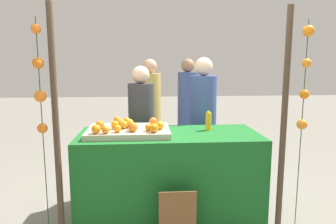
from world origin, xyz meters
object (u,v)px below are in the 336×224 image
Objects in this scene: orange_0 at (153,121)px; juice_bottle at (208,121)px; vendor_left at (141,134)px; vendor_right at (203,129)px; stall_counter at (169,175)px; chalkboard_sign at (178,219)px; orange_1 at (96,129)px.

juice_bottle reaches higher than orange_0.
vendor_left is 0.94× the size of vendor_right.
stall_counter is 0.60m from chalkboard_sign.
juice_bottle is at bearing -94.79° from vendor_right.
orange_1 is 0.43× the size of juice_bottle.
juice_bottle is at bearing 16.72° from orange_1.
juice_bottle is 1.10m from chalkboard_sign.
vendor_left reaches higher than chalkboard_sign.
vendor_right is at bearing 55.52° from stall_counter.
orange_1 is at bearing -146.64° from orange_0.
orange_1 is at bearing 155.81° from chalkboard_sign.
juice_bottle reaches higher than orange_1.
juice_bottle reaches higher than stall_counter.
vendor_right is (0.46, 1.28, 0.54)m from chalkboard_sign.
vendor_right is (0.49, 0.71, 0.34)m from stall_counter.
stall_counter is 1.10× the size of vendor_right.
orange_0 is 0.90m from vendor_right.
orange_1 is (-0.55, -0.36, 0.00)m from orange_0.
orange_0 is at bearing 105.60° from chalkboard_sign.
vendor_left reaches higher than juice_bottle.
stall_counter is at bearing -124.48° from vendor_right.
vendor_left is at bearing 104.03° from orange_0.
juice_bottle is (0.60, -0.02, -0.00)m from orange_0.
juice_bottle is 0.40× the size of chalkboard_sign.
stall_counter is 0.93m from orange_1.
chalkboard_sign is at bearing -109.68° from vendor_right.
vendor_left is at bearing 104.92° from chalkboard_sign.
juice_bottle is at bearing 14.82° from stall_counter.
orange_0 is at bearing -138.37° from vendor_right.
chalkboard_sign is at bearing -75.08° from vendor_left.
stall_counter is 21.88× the size of orange_0.
chalkboard_sign is (0.19, -0.70, -0.76)m from orange_0.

